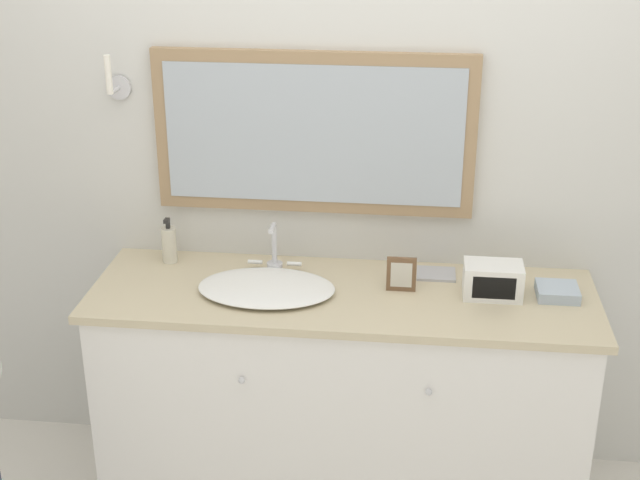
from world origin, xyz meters
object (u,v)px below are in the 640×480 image
appliance_box (493,280)px  picture_frame (401,274)px  sink_basin (267,286)px  soap_bottle (169,244)px

appliance_box → picture_frame: size_ratio=1.59×
sink_basin → appliance_box: size_ratio=2.39×
soap_bottle → appliance_box: bearing=-7.4°
sink_basin → soap_bottle: size_ratio=2.72×
sink_basin → appliance_box: sink_basin is taller
soap_bottle → appliance_box: 1.23m
appliance_box → picture_frame: (-0.32, 0.00, 0.00)m
sink_basin → soap_bottle: sink_basin is taller
soap_bottle → appliance_box: soap_bottle is taller
soap_bottle → appliance_box: (1.22, -0.16, -0.01)m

